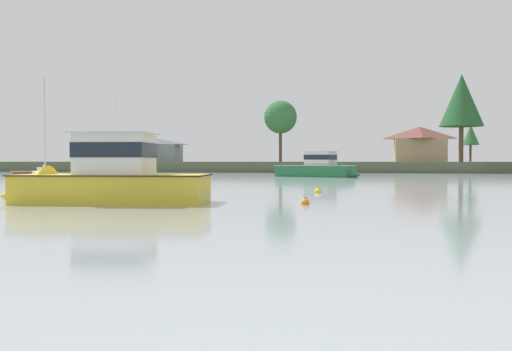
{
  "coord_description": "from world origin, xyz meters",
  "views": [
    {
      "loc": [
        11.62,
        -12.14,
        1.83
      ],
      "look_at": [
        3.1,
        35.39,
        0.55
      ],
      "focal_mm": 38.69,
      "sensor_mm": 36.0,
      "label": 1
    }
  ],
  "objects_px": {
    "dinghy_navy": "(126,174)",
    "cruiser_yellow": "(95,187)",
    "mooring_buoy_yellow": "(318,191)",
    "mooring_buoy_green": "(58,176)",
    "sailboat_sand": "(45,176)",
    "cruiser_green": "(322,171)",
    "mooring_buoy_orange": "(305,203)",
    "dinghy_wood": "(24,173)"
  },
  "relations": [
    {
      "from": "cruiser_yellow",
      "to": "cruiser_green",
      "type": "bearing_deg",
      "value": 79.68
    },
    {
      "from": "mooring_buoy_yellow",
      "to": "cruiser_green",
      "type": "bearing_deg",
      "value": 92.83
    },
    {
      "from": "cruiser_yellow",
      "to": "mooring_buoy_yellow",
      "type": "height_order",
      "value": "cruiser_yellow"
    },
    {
      "from": "dinghy_wood",
      "to": "mooring_buoy_green",
      "type": "relative_size",
      "value": 7.91
    },
    {
      "from": "mooring_buoy_yellow",
      "to": "mooring_buoy_green",
      "type": "xyz_separation_m",
      "value": [
        -32.47,
        27.91,
        -0.0
      ]
    },
    {
      "from": "mooring_buoy_orange",
      "to": "mooring_buoy_yellow",
      "type": "bearing_deg",
      "value": 90.23
    },
    {
      "from": "dinghy_wood",
      "to": "mooring_buoy_orange",
      "type": "height_order",
      "value": "dinghy_wood"
    },
    {
      "from": "cruiser_green",
      "to": "dinghy_wood",
      "type": "bearing_deg",
      "value": 171.23
    },
    {
      "from": "sailboat_sand",
      "to": "cruiser_green",
      "type": "height_order",
      "value": "sailboat_sand"
    },
    {
      "from": "mooring_buoy_orange",
      "to": "mooring_buoy_green",
      "type": "relative_size",
      "value": 0.95
    },
    {
      "from": "dinghy_navy",
      "to": "dinghy_wood",
      "type": "distance_m",
      "value": 17.36
    },
    {
      "from": "mooring_buoy_yellow",
      "to": "mooring_buoy_orange",
      "type": "distance_m",
      "value": 8.86
    },
    {
      "from": "sailboat_sand",
      "to": "cruiser_green",
      "type": "xyz_separation_m",
      "value": [
        28.31,
        10.77,
        0.43
      ]
    },
    {
      "from": "dinghy_navy",
      "to": "cruiser_yellow",
      "type": "height_order",
      "value": "cruiser_yellow"
    },
    {
      "from": "cruiser_green",
      "to": "mooring_buoy_yellow",
      "type": "height_order",
      "value": "cruiser_green"
    },
    {
      "from": "cruiser_yellow",
      "to": "mooring_buoy_orange",
      "type": "xyz_separation_m",
      "value": [
        9.1,
        0.78,
        -0.64
      ]
    },
    {
      "from": "dinghy_navy",
      "to": "dinghy_wood",
      "type": "height_order",
      "value": "dinghy_wood"
    },
    {
      "from": "sailboat_sand",
      "to": "mooring_buoy_yellow",
      "type": "distance_m",
      "value": 36.39
    },
    {
      "from": "dinghy_wood",
      "to": "mooring_buoy_yellow",
      "type": "height_order",
      "value": "dinghy_wood"
    },
    {
      "from": "cruiser_green",
      "to": "mooring_buoy_green",
      "type": "distance_m",
      "value": 31.13
    },
    {
      "from": "mooring_buoy_yellow",
      "to": "mooring_buoy_green",
      "type": "height_order",
      "value": "mooring_buoy_yellow"
    },
    {
      "from": "sailboat_sand",
      "to": "dinghy_navy",
      "type": "xyz_separation_m",
      "value": [
        3.29,
        13.13,
        -0.08
      ]
    },
    {
      "from": "mooring_buoy_green",
      "to": "dinghy_navy",
      "type": "bearing_deg",
      "value": 45.5
    },
    {
      "from": "cruiser_green",
      "to": "mooring_buoy_orange",
      "type": "bearing_deg",
      "value": -87.74
    },
    {
      "from": "mooring_buoy_green",
      "to": "mooring_buoy_orange",
      "type": "bearing_deg",
      "value": -48.52
    },
    {
      "from": "dinghy_navy",
      "to": "cruiser_green",
      "type": "distance_m",
      "value": 25.13
    },
    {
      "from": "cruiser_yellow",
      "to": "dinghy_wood",
      "type": "height_order",
      "value": "cruiser_yellow"
    },
    {
      "from": "mooring_buoy_orange",
      "to": "mooring_buoy_green",
      "type": "height_order",
      "value": "mooring_buoy_green"
    },
    {
      "from": "sailboat_sand",
      "to": "mooring_buoy_green",
      "type": "bearing_deg",
      "value": 110.01
    },
    {
      "from": "mooring_buoy_orange",
      "to": "cruiser_green",
      "type": "bearing_deg",
      "value": 92.26
    },
    {
      "from": "dinghy_navy",
      "to": "cruiser_green",
      "type": "relative_size",
      "value": 0.37
    },
    {
      "from": "dinghy_navy",
      "to": "mooring_buoy_yellow",
      "type": "relative_size",
      "value": 8.85
    },
    {
      "from": "cruiser_yellow",
      "to": "mooring_buoy_green",
      "type": "distance_m",
      "value": 44.25
    },
    {
      "from": "cruiser_yellow",
      "to": "dinghy_wood",
      "type": "bearing_deg",
      "value": 125.81
    },
    {
      "from": "mooring_buoy_green",
      "to": "cruiser_green",
      "type": "bearing_deg",
      "value": 6.71
    },
    {
      "from": "sailboat_sand",
      "to": "mooring_buoy_green",
      "type": "xyz_separation_m",
      "value": [
        -2.6,
        7.13,
        -0.16
      ]
    },
    {
      "from": "cruiser_yellow",
      "to": "dinghy_navy",
      "type": "bearing_deg",
      "value": 111.91
    },
    {
      "from": "cruiser_yellow",
      "to": "mooring_buoy_yellow",
      "type": "xyz_separation_m",
      "value": [
        9.06,
        9.63,
        -0.64
      ]
    },
    {
      "from": "dinghy_navy",
      "to": "cruiser_yellow",
      "type": "relative_size",
      "value": 0.41
    },
    {
      "from": "sailboat_sand",
      "to": "cruiser_yellow",
      "type": "height_order",
      "value": "sailboat_sand"
    },
    {
      "from": "cruiser_green",
      "to": "dinghy_wood",
      "type": "xyz_separation_m",
      "value": [
        -41.88,
        6.46,
        -0.51
      ]
    },
    {
      "from": "mooring_buoy_orange",
      "to": "sailboat_sand",
      "type": "bearing_deg",
      "value": 135.26
    }
  ]
}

